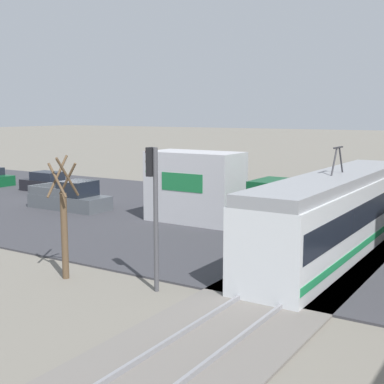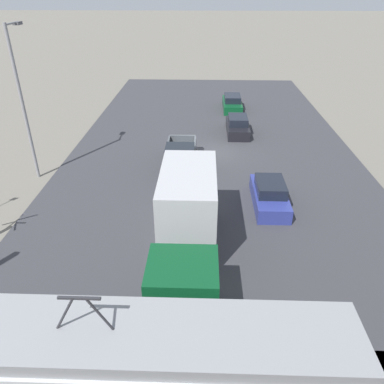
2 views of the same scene
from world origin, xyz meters
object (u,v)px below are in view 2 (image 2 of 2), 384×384
object	(u,v)px
pickup_truck	(181,158)
sedan_car_2	(238,126)
light_rail_tram	(94,370)
box_truck	(187,224)
sedan_car_0	(270,195)
street_lamp_near_crossing	(22,96)
sedan_car_1	(232,103)

from	to	relation	value
pickup_truck	sedan_car_2	xyz separation A→B (m)	(-4.45, -6.89, -0.07)
light_rail_tram	sedan_car_2	size ratio (longest dim) A/B	3.47
light_rail_tram	sedan_car_2	bearing A→B (deg)	-103.93
box_truck	pickup_truck	size ratio (longest dim) A/B	1.65
box_truck	sedan_car_0	xyz separation A→B (m)	(-4.53, -4.81, -1.14)
light_rail_tram	sedan_car_0	size ratio (longest dim) A/B	3.40
light_rail_tram	street_lamp_near_crossing	distance (m)	17.78
sedan_car_1	sedan_car_2	xyz separation A→B (m)	(-0.04, 6.92, 0.02)
pickup_truck	light_rail_tram	bearing A→B (deg)	85.07
pickup_truck	sedan_car_2	world-z (taller)	pickup_truck
sedan_car_1	sedan_car_2	world-z (taller)	sedan_car_2
pickup_truck	sedan_car_0	size ratio (longest dim) A/B	1.21
sedan_car_0	sedan_car_1	distance (m)	18.67
light_rail_tram	box_truck	bearing A→B (deg)	-107.98
sedan_car_0	sedan_car_2	distance (m)	11.76
light_rail_tram	sedan_car_0	bearing A→B (deg)	-119.71
sedan_car_2	street_lamp_near_crossing	world-z (taller)	street_lamp_near_crossing
box_truck	street_lamp_near_crossing	xyz separation A→B (m)	(10.35, -8.17, 3.55)
street_lamp_near_crossing	pickup_truck	bearing A→B (deg)	-171.19
box_truck	light_rail_tram	bearing A→B (deg)	72.02
light_rail_tram	street_lamp_near_crossing	xyz separation A→B (m)	(7.98, -15.45, 3.68)
sedan_car_1	pickup_truck	bearing A→B (deg)	72.32
pickup_truck	street_lamp_near_crossing	xyz separation A→B (m)	(9.44, 1.46, 4.63)
box_truck	sedan_car_1	bearing A→B (deg)	-98.49
sedan_car_2	street_lamp_near_crossing	distance (m)	16.87
sedan_car_0	sedan_car_2	size ratio (longest dim) A/B	1.02
light_rail_tram	box_truck	size ratio (longest dim) A/B	1.71
box_truck	sedan_car_1	size ratio (longest dim) A/B	1.90
light_rail_tram	pickup_truck	bearing A→B (deg)	-94.93
light_rail_tram	sedan_car_0	xyz separation A→B (m)	(-6.89, -12.08, -1.01)
sedan_car_1	box_truck	bearing A→B (deg)	81.51
light_rail_tram	street_lamp_near_crossing	world-z (taller)	street_lamp_near_crossing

